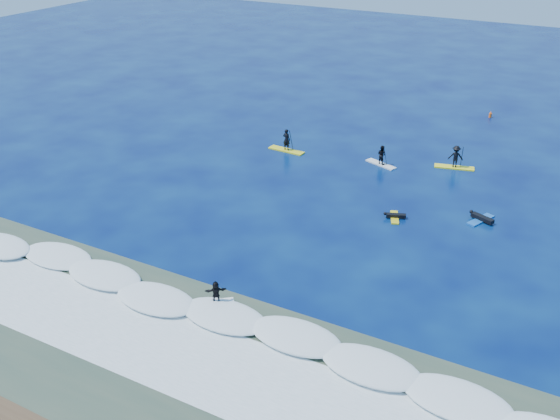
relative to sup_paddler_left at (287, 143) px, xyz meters
The scene contains 11 objects.
ground 14.15m from the sup_paddler_left, 60.22° to the right, with size 160.00×160.00×0.00m, color #030C45.
shallow_water 27.20m from the sup_paddler_left, 75.04° to the right, with size 90.00×13.00×0.01m, color #334538.
breaking_wave 23.36m from the sup_paddler_left, 72.50° to the right, with size 40.00×6.00×0.30m, color white.
whitewater 26.24m from the sup_paddler_left, 74.47° to the right, with size 34.00×5.00×0.02m, color silver.
sup_paddler_left is the anchor object (origin of this frame).
sup_paddler_center 8.11m from the sup_paddler_left, ahead, with size 2.75×1.57×1.88m.
sup_paddler_right 13.74m from the sup_paddler_left, 13.04° to the left, with size 3.16×1.48×2.15m.
prone_paddler_near 14.09m from the sup_paddler_left, 31.15° to the right, with size 1.46×1.94×0.40m.
prone_paddler_far 17.90m from the sup_paddler_left, 15.89° to the right, with size 1.76×2.34×0.48m.
wave_surfer 22.36m from the sup_paddler_left, 71.66° to the right, with size 1.74×1.55×1.33m.
marker_buoy 21.59m from the sup_paddler_left, 52.05° to the left, with size 0.27×0.27×0.65m.
Camera 1 is at (15.80, -31.12, 19.54)m, focal length 40.00 mm.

